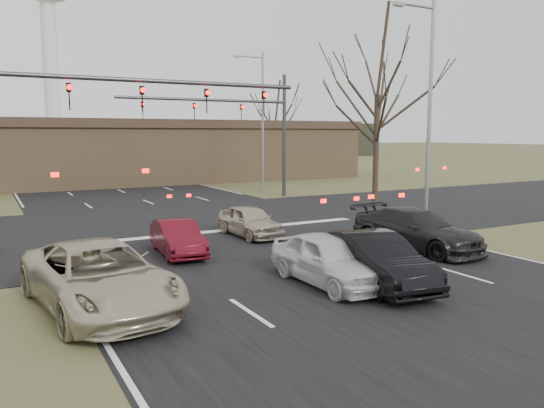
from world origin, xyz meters
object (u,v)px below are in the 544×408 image
(streetlight_right_near, at_px, (427,101))
(car_charcoal_sedan, at_px, (417,230))
(car_black_hatch, at_px, (374,260))
(streetlight_right_far, at_px, (261,114))
(car_silver_suv, at_px, (99,277))
(mast_arm_far, at_px, (246,120))
(car_silver_ahead, at_px, (250,221))
(car_red_ahead, at_px, (177,238))
(car_white_sedan, at_px, (329,259))
(building, at_px, (125,151))
(mast_arm_near, at_px, (87,109))

(streetlight_right_near, relative_size, car_charcoal_sedan, 1.96)
(streetlight_right_near, xyz_separation_m, car_black_hatch, (-8.32, -6.60, -4.86))
(streetlight_right_far, bearing_deg, car_silver_suv, -125.78)
(car_black_hatch, height_order, car_charcoal_sedan, car_charcoal_sedan)
(mast_arm_far, relative_size, car_silver_ahead, 3.00)
(car_silver_suv, distance_m, car_red_ahead, 5.78)
(streetlight_right_near, height_order, car_white_sedan, streetlight_right_near)
(streetlight_right_far, height_order, car_silver_ahead, streetlight_right_far)
(car_charcoal_sedan, relative_size, car_silver_ahead, 1.38)
(streetlight_right_far, bearing_deg, car_charcoal_sedan, -102.28)
(mast_arm_far, distance_m, car_silver_suv, 22.39)
(car_silver_suv, relative_size, car_white_sedan, 1.36)
(mast_arm_far, relative_size, streetlight_right_far, 1.11)
(car_silver_ahead, bearing_deg, car_white_sedan, -100.86)
(building, distance_m, car_silver_suv, 34.09)
(car_silver_suv, relative_size, car_silver_ahead, 1.54)
(mast_arm_near, height_order, car_charcoal_sedan, mast_arm_near)
(car_black_hatch, distance_m, car_silver_ahead, 8.02)
(building, height_order, car_charcoal_sedan, building)
(streetlight_right_near, bearing_deg, car_silver_ahead, 170.16)
(car_black_hatch, xyz_separation_m, car_charcoal_sedan, (4.30, 2.83, 0.02))
(car_silver_suv, bearing_deg, building, 68.50)
(mast_arm_near, height_order, car_white_sedan, mast_arm_near)
(mast_arm_far, xyz_separation_m, car_black_hatch, (-5.68, -19.60, -4.29))
(mast_arm_near, xyz_separation_m, car_charcoal_sedan, (10.03, -6.78, -4.33))
(mast_arm_near, bearing_deg, mast_arm_far, 41.22)
(streetlight_right_far, distance_m, car_charcoal_sedan, 21.81)
(car_silver_suv, bearing_deg, streetlight_right_far, 47.19)
(car_silver_ahead, bearing_deg, building, 85.50)
(car_silver_suv, relative_size, car_charcoal_sedan, 1.11)
(streetlight_right_far, height_order, car_black_hatch, streetlight_right_far)
(car_black_hatch, distance_m, car_charcoal_sedan, 5.14)
(car_charcoal_sedan, distance_m, car_red_ahead, 8.52)
(streetlight_right_near, bearing_deg, car_charcoal_sedan, -136.81)
(car_black_hatch, bearing_deg, streetlight_right_near, 45.66)
(mast_arm_near, xyz_separation_m, car_silver_ahead, (5.91, -1.59, -4.44))
(streetlight_right_near, relative_size, car_red_ahead, 2.77)
(streetlight_right_near, bearing_deg, building, 103.69)
(mast_arm_far, bearing_deg, car_black_hatch, -106.17)
(mast_arm_far, xyz_separation_m, car_charcoal_sedan, (-1.39, -16.78, -4.28))
(mast_arm_near, relative_size, car_red_ahead, 3.35)
(mast_arm_near, xyz_separation_m, car_black_hatch, (5.73, -9.60, -4.35))
(car_silver_suv, bearing_deg, car_charcoal_sedan, -1.08)
(car_red_ahead, bearing_deg, car_silver_suv, -122.10)
(car_charcoal_sedan, height_order, car_silver_ahead, car_charcoal_sedan)
(streetlight_right_far, distance_m, car_black_hatch, 25.66)
(car_white_sedan, bearing_deg, car_charcoal_sedan, 20.82)
(mast_arm_far, bearing_deg, car_silver_ahead, -115.41)
(mast_arm_near, bearing_deg, car_red_ahead, -56.42)
(mast_arm_near, xyz_separation_m, car_red_ahead, (2.23, -3.36, -4.48))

